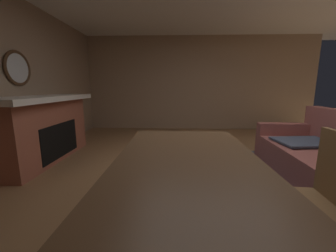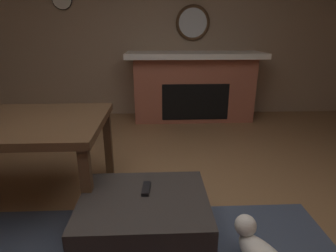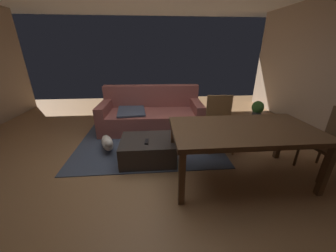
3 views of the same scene
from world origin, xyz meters
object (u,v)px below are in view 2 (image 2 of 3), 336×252
at_px(round_wall_mirror, 193,23).
at_px(ottoman_coffee_table, 144,221).
at_px(tv_remote, 146,188).
at_px(fireplace, 193,86).

distance_m(round_wall_mirror, ottoman_coffee_table, 3.45).
relative_size(round_wall_mirror, ottoman_coffee_table, 0.65).
xyz_separation_m(ottoman_coffee_table, tv_remote, (-0.01, -0.09, 0.19)).
relative_size(fireplace, tv_remote, 13.19).
height_order(ottoman_coffee_table, tv_remote, tv_remote).
distance_m(round_wall_mirror, tv_remote, 3.29).
bearing_deg(tv_remote, ottoman_coffee_table, 85.68).
bearing_deg(round_wall_mirror, tv_remote, 77.24).
bearing_deg(ottoman_coffee_table, round_wall_mirror, -102.62).
distance_m(fireplace, tv_remote, 2.82).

